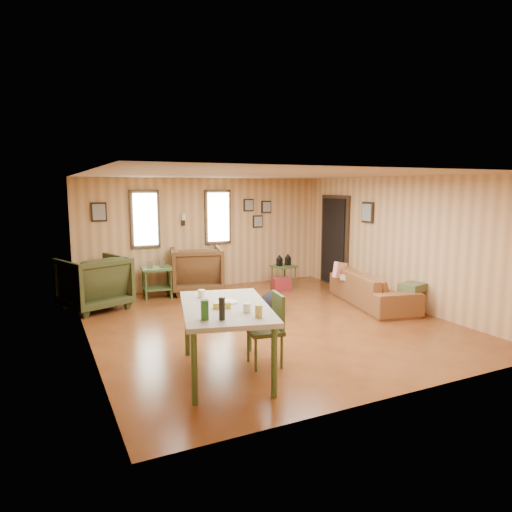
{
  "coord_description": "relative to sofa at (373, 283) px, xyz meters",
  "views": [
    {
      "loc": [
        -3.31,
        -6.48,
        2.21
      ],
      "look_at": [
        0.0,
        0.4,
        1.05
      ],
      "focal_mm": 32.0,
      "sensor_mm": 36.0,
      "label": 1
    }
  ],
  "objects": [
    {
      "name": "dining_chair",
      "position": [
        -3.09,
        -1.76,
        0.09
      ],
      "size": [
        0.47,
        0.47,
        0.91
      ],
      "rotation": [
        0.0,
        0.0,
        -0.16
      ],
      "color": "#2E3216",
      "rests_on": "ground"
    },
    {
      "name": "sofa_pillows",
      "position": [
        -0.02,
        -0.14,
        0.08
      ],
      "size": [
        0.88,
        1.81,
        0.37
      ],
      "rotation": [
        0.0,
        0.0,
        0.28
      ],
      "color": "#48502D",
      "rests_on": "sofa"
    },
    {
      "name": "end_table",
      "position": [
        -3.52,
        2.34,
        0.0
      ],
      "size": [
        0.64,
        0.59,
        0.76
      ],
      "rotation": [
        0.0,
        0.0,
        -0.09
      ],
      "color": "#3B5325",
      "rests_on": "ground"
    },
    {
      "name": "recliner_green",
      "position": [
        -4.76,
        1.95,
        0.12
      ],
      "size": [
        1.32,
        1.28,
        1.07
      ],
      "primitive_type": "imported",
      "rotation": [
        0.0,
        0.0,
        -2.78
      ],
      "color": "#2E3216",
      "rests_on": "ground"
    },
    {
      "name": "cooler",
      "position": [
        -0.97,
        1.8,
        -0.29
      ],
      "size": [
        0.42,
        0.33,
        0.27
      ],
      "rotation": [
        0.0,
        0.0,
        -0.15
      ],
      "color": "maroon",
      "rests_on": "ground"
    },
    {
      "name": "recliner_brown",
      "position": [
        -2.65,
        2.44,
        0.11
      ],
      "size": [
        1.24,
        1.19,
        1.07
      ],
      "primitive_type": "imported",
      "rotation": [
        0.0,
        0.0,
        2.9
      ],
      "color": "#4A2F16",
      "rests_on": "ground"
    },
    {
      "name": "dining_table",
      "position": [
        -3.71,
        -1.81,
        0.34
      ],
      "size": [
        1.37,
        1.84,
        1.08
      ],
      "rotation": [
        0.0,
        0.0,
        -0.25
      ],
      "color": "gray",
      "rests_on": "ground"
    },
    {
      "name": "sofa",
      "position": [
        0.0,
        0.0,
        0.0
      ],
      "size": [
        1.09,
        2.24,
        0.84
      ],
      "primitive_type": "imported",
      "rotation": [
        0.0,
        0.0,
        1.35
      ],
      "color": "brown",
      "rests_on": "ground"
    },
    {
      "name": "room",
      "position": [
        -2.14,
        0.14,
        0.78
      ],
      "size": [
        5.54,
        6.04,
        2.44
      ],
      "color": "brown",
      "rests_on": "ground"
    },
    {
      "name": "side_table",
      "position": [
        -0.73,
        2.12,
        0.08
      ],
      "size": [
        0.53,
        0.53,
        0.74
      ],
      "rotation": [
        0.0,
        0.0,
        0.18
      ],
      "color": "#3B5325",
      "rests_on": "ground"
    },
    {
      "name": "backpack",
      "position": [
        -1.99,
        0.27,
        -0.22
      ],
      "size": [
        0.57,
        0.51,
        0.4
      ],
      "rotation": [
        0.0,
        0.0,
        -0.43
      ],
      "color": "black",
      "rests_on": "ground"
    }
  ]
}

